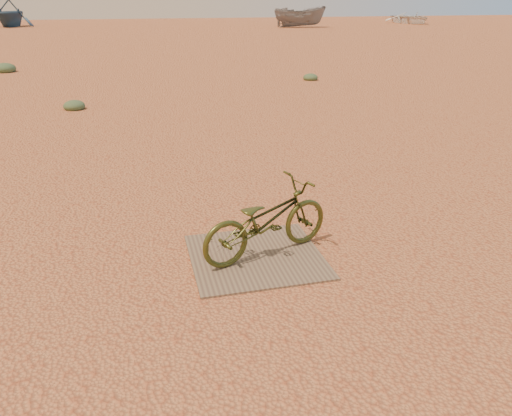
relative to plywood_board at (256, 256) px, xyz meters
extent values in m
plane|color=#BA7B4C|center=(-0.15, -0.49, -0.01)|extent=(120.00, 120.00, 0.00)
cube|color=#72624A|center=(0.00, 0.00, 0.00)|extent=(1.39, 1.32, 0.02)
imported|color=#3E461B|center=(0.12, 0.02, 0.41)|extent=(1.61, 1.00, 0.80)
imported|color=#304E6B|center=(-10.72, 45.79, 1.21)|extent=(4.79, 5.30, 2.45)
imported|color=slate|center=(13.56, 38.83, 0.85)|extent=(4.66, 2.45, 1.71)
imported|color=silver|center=(26.15, 42.29, 0.51)|extent=(4.11, 5.40, 1.05)
ellipsoid|color=#4D6541|center=(-2.52, 8.39, -0.01)|extent=(0.52, 0.52, 0.29)
ellipsoid|color=#4D6541|center=(4.68, 11.32, -0.01)|extent=(0.49, 0.49, 0.27)
ellipsoid|color=#4D6541|center=(-5.50, 15.76, -0.01)|extent=(0.76, 0.76, 0.42)
camera|label=1|loc=(-1.14, -4.57, 2.58)|focal=35.00mm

